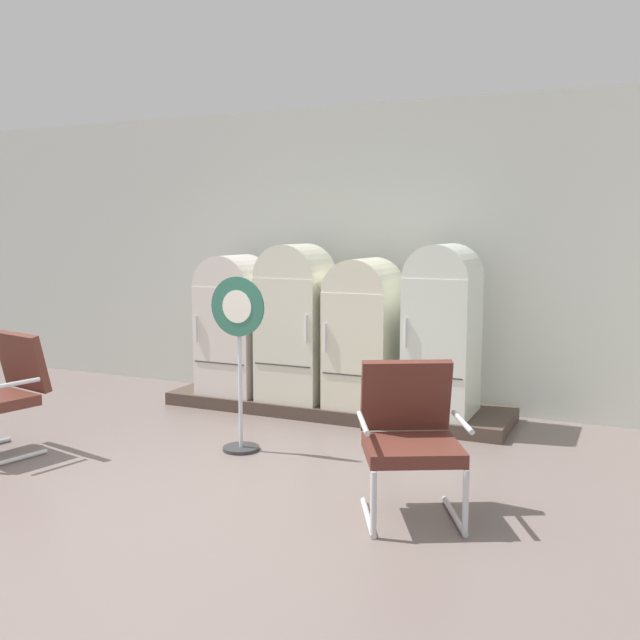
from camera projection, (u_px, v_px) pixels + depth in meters
ground at (159, 519)px, 4.87m from camera, size 12.00×10.00×0.05m
back_wall at (358, 254)px, 7.97m from camera, size 11.76×0.12×3.23m
display_plinth at (335, 406)px, 7.59m from camera, size 3.64×0.95×0.13m
refrigerator_0 at (234, 320)px, 7.84m from camera, size 0.65×0.64×1.50m
refrigerator_1 at (295, 318)px, 7.52m from camera, size 0.68×0.64×1.63m
refrigerator_2 at (364, 328)px, 7.26m from camera, size 0.65×0.71×1.49m
refrigerator_3 at (443, 324)px, 6.93m from camera, size 0.62×0.73×1.64m
armchair_left at (3, 387)px, 6.15m from camera, size 0.78×0.80×1.03m
armchair_right at (410, 431)px, 4.83m from camera, size 0.87×0.89×1.03m
sign_stand at (239, 361)px, 6.18m from camera, size 0.51×0.32×1.52m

